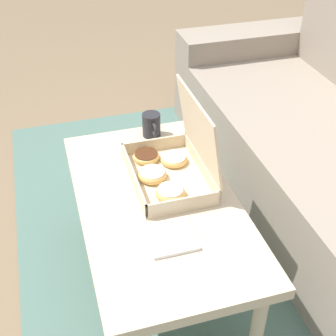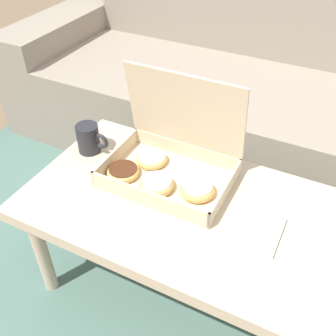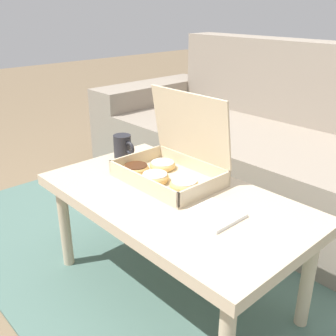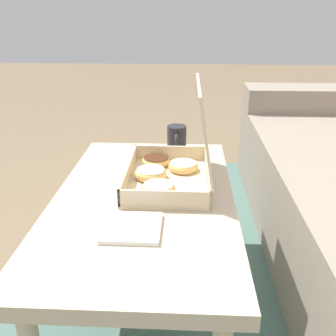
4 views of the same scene
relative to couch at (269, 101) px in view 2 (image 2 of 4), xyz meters
name	(u,v)px [view 2 (image 2 of 4)]	position (x,y,z in m)	size (l,w,h in m)	color
ground_plane	(196,267)	(0.00, -0.83, -0.28)	(12.00, 12.00, 0.00)	#756047
area_rug	(224,214)	(0.00, -0.53, -0.28)	(2.64, 1.86, 0.01)	#4C6B60
couch	(269,101)	(0.00, 0.00, 0.00)	(2.52, 0.85, 0.85)	gray
coffee_table	(188,216)	(0.00, -0.93, 0.09)	(0.96, 0.54, 0.42)	#C6B293
pastry_box	(167,163)	(-0.11, -0.84, 0.19)	(0.38, 0.27, 0.32)	beige
coffee_mug	(89,139)	(-0.40, -0.84, 0.18)	(0.12, 0.07, 0.10)	#232328
napkin_stack	(253,228)	(0.19, -0.93, 0.14)	(0.15, 0.15, 0.01)	white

